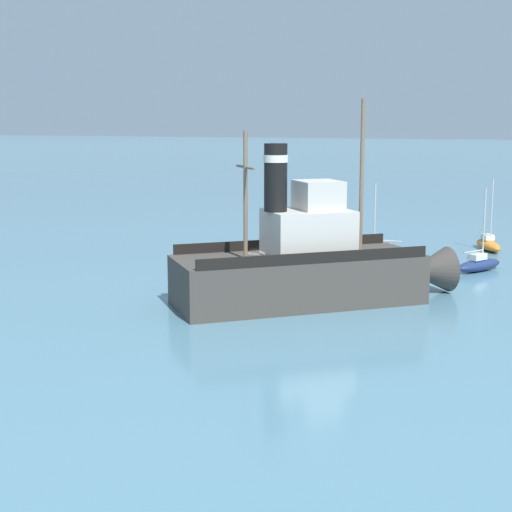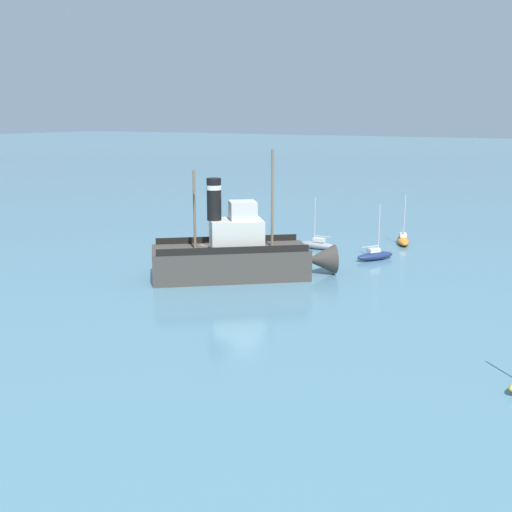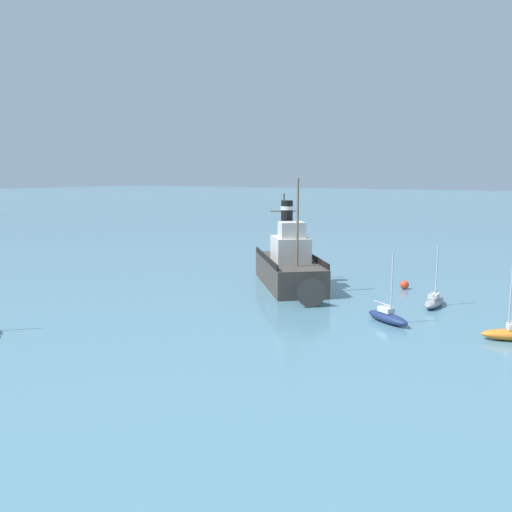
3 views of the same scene
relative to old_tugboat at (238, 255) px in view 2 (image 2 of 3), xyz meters
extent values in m
plane|color=teal|center=(-0.38, -1.94, -1.83)|extent=(600.00, 600.00, 0.00)
cube|color=#423D38|center=(0.38, -0.48, -0.63)|extent=(10.93, 12.12, 2.40)
cone|color=#423D38|center=(-4.11, 5.14, -0.63)|extent=(3.34, 3.34, 2.35)
cube|color=beige|center=(0.07, -0.09, 1.67)|extent=(4.84, 5.00, 2.20)
cube|color=beige|center=(-0.24, 0.30, 3.47)|extent=(2.97, 2.94, 1.40)
cylinder|color=black|center=(1.13, -1.42, 4.37)|extent=(1.10, 1.10, 3.20)
cylinder|color=silver|center=(1.13, -1.42, 5.27)|extent=(1.16, 1.16, 0.35)
cylinder|color=#75604C|center=(-1.68, 2.10, 4.32)|extent=(0.20, 0.20, 7.50)
cylinder|color=#75604C|center=(2.07, -2.59, 3.57)|extent=(0.20, 0.20, 6.00)
cylinder|color=#75604C|center=(2.07, -2.59, 4.89)|extent=(2.11, 1.72, 0.12)
cube|color=black|center=(-1.30, -1.83, 0.82)|extent=(7.21, 8.98, 0.50)
cube|color=black|center=(2.07, 0.87, 0.82)|extent=(7.21, 8.98, 0.50)
ellipsoid|color=gray|center=(-12.98, 0.87, -1.48)|extent=(1.26, 3.84, 0.70)
cube|color=silver|center=(-12.97, 1.07, -0.95)|extent=(0.69, 1.13, 0.36)
cylinder|color=#B7B7BC|center=(-12.99, 0.57, 0.97)|extent=(0.10, 0.10, 4.20)
cylinder|color=#B7B7BC|center=(-12.95, 1.47, -0.58)|extent=(0.16, 1.80, 0.08)
ellipsoid|color=orange|center=(-19.13, 7.29, -1.48)|extent=(3.93, 2.46, 0.70)
cube|color=silver|center=(-19.32, 7.22, -0.95)|extent=(1.26, 1.01, 0.36)
cylinder|color=#B7B7BC|center=(-18.85, 7.40, 0.97)|extent=(0.10, 0.10, 4.20)
cylinder|color=#B7B7BC|center=(-19.69, 7.06, -0.58)|extent=(1.70, 0.75, 0.08)
ellipsoid|color=navy|center=(-11.20, 7.24, -1.48)|extent=(3.81, 2.95, 0.70)
cube|color=silver|center=(-11.03, 7.14, -0.95)|extent=(1.27, 1.13, 0.36)
cylinder|color=#B7B7BC|center=(-11.45, 7.40, 0.97)|extent=(0.10, 0.10, 4.20)
cylinder|color=#B7B7BC|center=(-10.69, 6.92, -0.58)|extent=(1.57, 1.02, 0.08)
sphere|color=red|center=(-9.25, -4.37, -1.44)|extent=(0.78, 0.78, 0.78)
camera|label=1|loc=(36.27, 10.25, 7.18)|focal=55.00mm
camera|label=2|loc=(41.54, 25.35, 10.79)|focal=45.00mm
camera|label=3|loc=(-21.66, 43.45, 8.49)|focal=38.00mm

